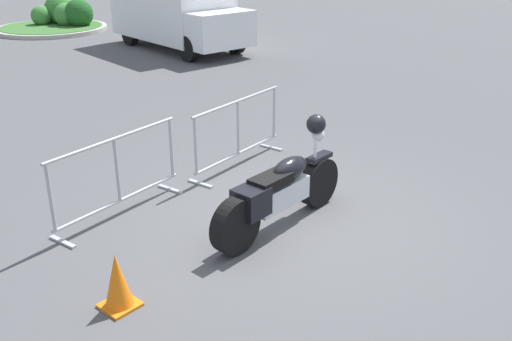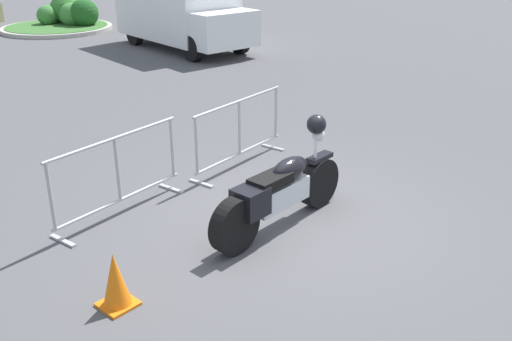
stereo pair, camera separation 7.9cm
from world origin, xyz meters
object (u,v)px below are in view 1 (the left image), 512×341
crowd_barrier_far (238,132)px  delivery_van (176,7)px  motorcycle (280,190)px  crowd_barrier_near (118,176)px  traffic_cone (117,282)px

crowd_barrier_far → delivery_van: delivery_van is taller
crowd_barrier_far → motorcycle: bearing=-122.5°
motorcycle → crowd_barrier_near: (-1.13, 1.77, 0.06)m
crowd_barrier_near → traffic_cone: size_ratio=3.52×
crowd_barrier_near → crowd_barrier_far: 2.25m
crowd_barrier_near → traffic_cone: crowd_barrier_near is taller
crowd_barrier_near → crowd_barrier_far: (2.25, 0.00, 0.00)m
delivery_van → motorcycle: bearing=-27.5°
motorcycle → traffic_cone: motorcycle is taller
motorcycle → delivery_van: (6.88, 9.77, 0.75)m
crowd_barrier_far → crowd_barrier_near: bearing=180.0°
crowd_barrier_far → delivery_van: size_ratio=0.40×
crowd_barrier_near → delivery_van: 11.34m
crowd_barrier_far → delivery_van: (5.75, 8.00, 0.69)m
motorcycle → crowd_barrier_near: 2.10m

